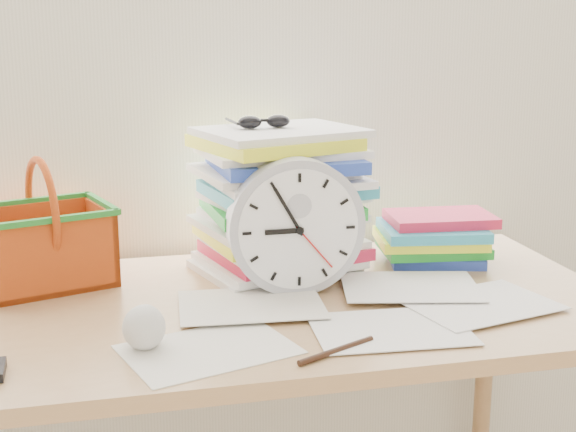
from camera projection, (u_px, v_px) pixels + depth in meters
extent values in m
cube|color=white|center=(221.00, 9.00, 1.77)|extent=(2.40, 0.01, 2.50)
cube|color=#A97E4F|center=(257.00, 309.00, 1.54)|extent=(1.40, 0.70, 0.03)
cylinder|color=#A97E4F|center=(483.00, 386.00, 2.06)|extent=(0.04, 0.04, 0.72)
cylinder|color=#ACADB6|center=(296.00, 226.00, 1.56)|extent=(0.27, 0.05, 0.27)
sphere|color=silver|center=(144.00, 327.00, 1.31)|extent=(0.07, 0.07, 0.07)
cylinder|color=black|center=(336.00, 351.00, 1.30)|extent=(0.15, 0.08, 0.01)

